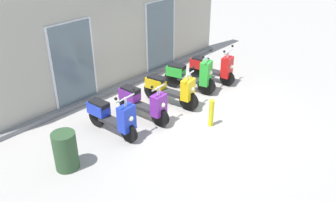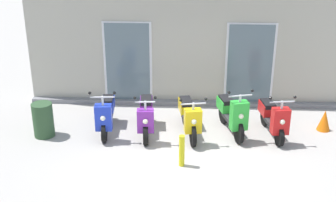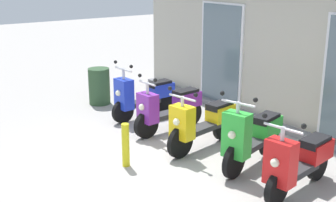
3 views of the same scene
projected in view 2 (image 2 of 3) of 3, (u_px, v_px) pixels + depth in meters
The scene contains 10 objects.
ground_plane at pixel (186, 154), 9.88m from camera, with size 40.00×40.00×0.00m, color #A8A39E.
storefront_facade at pixel (189, 43), 11.96m from camera, with size 8.68×0.50×3.49m.
scooter_blue at pixel (106, 114), 10.69m from camera, with size 0.62×1.55×1.24m.
scooter_purple at pixel (146, 116), 10.62m from camera, with size 0.52×1.59×1.16m.
scooter_yellow at pixel (189, 116), 10.55m from camera, with size 0.68×1.67×1.15m.
scooter_green at pixel (232, 113), 10.62m from camera, with size 0.75×1.58×1.28m.
scooter_red at pixel (273, 117), 10.52m from camera, with size 0.64×1.53×1.20m.
traffic_cone at pixel (324, 120), 10.86m from camera, with size 0.32×0.32×0.52m, color orange.
curb_bollard at pixel (182, 151), 9.28m from camera, with size 0.12×0.12×0.70m, color yellow.
trash_bin at pixel (43, 120), 10.53m from camera, with size 0.48×0.48×0.83m, color #2D4C2D.
Camera 2 is at (0.03, -8.67, 4.89)m, focal length 47.88 mm.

